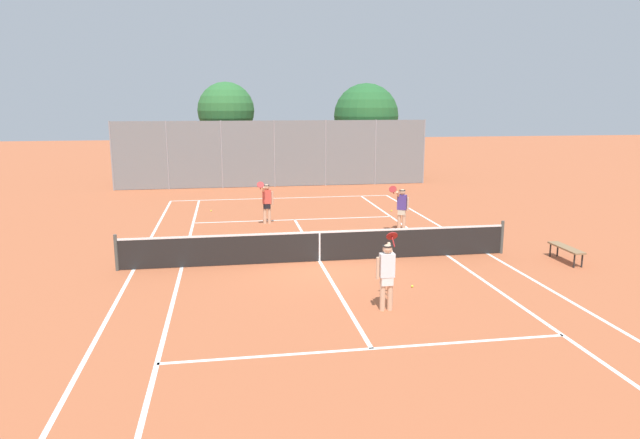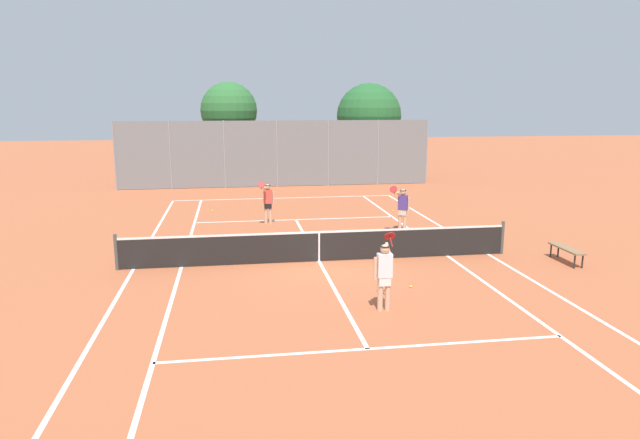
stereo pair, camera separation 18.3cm
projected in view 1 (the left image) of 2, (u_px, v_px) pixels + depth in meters
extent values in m
plane|color=#B25B38|center=(320.00, 261.00, 17.48)|extent=(120.00, 120.00, 0.00)
cube|color=white|center=(282.00, 198.00, 28.98)|extent=(11.00, 0.10, 0.01)
cube|color=white|center=(134.00, 270.00, 16.61)|extent=(0.10, 23.80, 0.01)
cube|color=white|center=(488.00, 254.00, 18.35)|extent=(0.10, 23.80, 0.01)
cube|color=white|center=(182.00, 268.00, 16.82)|extent=(0.10, 23.80, 0.01)
cube|color=white|center=(447.00, 256.00, 18.13)|extent=(0.10, 23.80, 0.01)
cube|color=white|center=(372.00, 349.00, 11.29)|extent=(8.26, 0.10, 0.01)
cube|color=white|center=(295.00, 220.00, 23.66)|extent=(8.26, 0.10, 0.01)
cube|color=white|center=(320.00, 261.00, 17.48)|extent=(0.10, 12.80, 0.01)
cylinder|color=#474C47|center=(116.00, 253.00, 16.43)|extent=(0.10, 0.10, 1.07)
cylinder|color=#474C47|center=(502.00, 237.00, 18.32)|extent=(0.10, 0.10, 1.07)
cube|color=black|center=(320.00, 247.00, 17.38)|extent=(11.90, 0.02, 0.89)
cube|color=white|center=(320.00, 232.00, 17.29)|extent=(11.90, 0.03, 0.06)
cube|color=white|center=(320.00, 247.00, 17.39)|extent=(0.05, 0.03, 0.89)
cylinder|color=#D8A884|center=(383.00, 294.00, 13.29)|extent=(0.13, 0.13, 0.82)
cylinder|color=#D8A884|center=(390.00, 293.00, 13.32)|extent=(0.13, 0.13, 0.82)
cube|color=white|center=(387.00, 280.00, 13.24)|extent=(0.28, 0.18, 0.24)
cube|color=white|center=(387.00, 265.00, 13.17)|extent=(0.34, 0.20, 0.56)
sphere|color=#D8A884|center=(387.00, 249.00, 13.09)|extent=(0.22, 0.22, 0.22)
cylinder|color=black|center=(387.00, 246.00, 13.07)|extent=(0.23, 0.23, 0.02)
cylinder|color=#D8A884|center=(378.00, 268.00, 13.14)|extent=(0.08, 0.08, 0.52)
cylinder|color=#D8A884|center=(391.00, 251.00, 13.26)|extent=(0.08, 0.46, 0.35)
cylinder|color=maroon|center=(393.00, 242.00, 13.50)|extent=(0.03, 0.25, 0.22)
cylinder|color=maroon|center=(392.00, 236.00, 13.60)|extent=(0.28, 0.20, 0.23)
cylinder|color=#D8A884|center=(269.00, 214.00, 22.83)|extent=(0.13, 0.13, 0.82)
cylinder|color=#D8A884|center=(265.00, 214.00, 22.80)|extent=(0.13, 0.13, 0.82)
cube|color=black|center=(267.00, 206.00, 22.75)|extent=(0.28, 0.19, 0.24)
cube|color=#D84C3F|center=(267.00, 197.00, 22.67)|extent=(0.34, 0.21, 0.56)
sphere|color=#D8A884|center=(267.00, 187.00, 22.59)|extent=(0.22, 0.22, 0.22)
cylinder|color=black|center=(267.00, 185.00, 22.58)|extent=(0.23, 0.23, 0.02)
cylinder|color=#D8A884|center=(272.00, 198.00, 22.72)|extent=(0.08, 0.08, 0.52)
cylinder|color=#D8A884|center=(263.00, 190.00, 22.46)|extent=(0.09, 0.46, 0.35)
cylinder|color=maroon|center=(260.00, 187.00, 22.16)|extent=(0.04, 0.25, 0.22)
cylinder|color=maroon|center=(260.00, 185.00, 22.02)|extent=(0.28, 0.20, 0.23)
cylinder|color=#D8A884|center=(404.00, 220.00, 21.53)|extent=(0.13, 0.13, 0.82)
cylinder|color=#D8A884|center=(399.00, 220.00, 21.58)|extent=(0.13, 0.13, 0.82)
cube|color=beige|center=(402.00, 212.00, 21.49)|extent=(0.33, 0.29, 0.24)
cube|color=#4C388C|center=(402.00, 202.00, 21.41)|extent=(0.39, 0.34, 0.56)
sphere|color=#D8A884|center=(402.00, 192.00, 21.34)|extent=(0.22, 0.22, 0.22)
cylinder|color=black|center=(402.00, 190.00, 21.32)|extent=(0.23, 0.23, 0.02)
cylinder|color=#D8A884|center=(408.00, 204.00, 21.36)|extent=(0.08, 0.08, 0.52)
cylinder|color=#D8A884|center=(398.00, 195.00, 21.27)|extent=(0.29, 0.44, 0.35)
cylinder|color=maroon|center=(393.00, 192.00, 21.03)|extent=(0.15, 0.24, 0.22)
cylinder|color=maroon|center=(393.00, 189.00, 20.90)|extent=(0.34, 0.31, 0.23)
sphere|color=#D1DB33|center=(412.00, 286.00, 15.02)|extent=(0.07, 0.07, 0.07)
sphere|color=#D1DB33|center=(211.00, 211.00, 25.42)|extent=(0.07, 0.07, 0.07)
sphere|color=#D1DB33|center=(408.00, 243.00, 19.69)|extent=(0.07, 0.07, 0.07)
sphere|color=#D1DB33|center=(391.00, 211.00, 25.45)|extent=(0.07, 0.07, 0.07)
cube|color=olive|center=(566.00, 248.00, 17.36)|extent=(0.36, 1.50, 0.05)
cylinder|color=#262626|center=(574.00, 261.00, 16.77)|extent=(0.05, 0.05, 0.41)
cylinder|color=#262626|center=(550.00, 250.00, 18.00)|extent=(0.05, 0.05, 0.41)
cylinder|color=#262626|center=(582.00, 261.00, 16.81)|extent=(0.05, 0.05, 0.41)
cylinder|color=#262626|center=(558.00, 250.00, 18.04)|extent=(0.05, 0.05, 0.41)
cylinder|color=gray|center=(111.00, 156.00, 31.11)|extent=(0.08, 0.08, 3.79)
cylinder|color=gray|center=(167.00, 155.00, 31.59)|extent=(0.08, 0.08, 3.79)
cylinder|color=gray|center=(222.00, 155.00, 32.06)|extent=(0.08, 0.08, 3.79)
cylinder|color=gray|center=(274.00, 154.00, 32.53)|extent=(0.08, 0.08, 3.79)
cylinder|color=gray|center=(326.00, 153.00, 33.00)|extent=(0.08, 0.08, 3.79)
cylinder|color=gray|center=(375.00, 152.00, 33.47)|extent=(0.08, 0.08, 3.79)
cylinder|color=gray|center=(424.00, 152.00, 33.95)|extent=(0.08, 0.08, 3.79)
cube|color=slate|center=(274.00, 154.00, 32.53)|extent=(17.84, 0.02, 3.75)
cylinder|color=brown|center=(228.00, 156.00, 34.63)|extent=(0.23, 0.23, 3.12)
sphere|color=#2D6B33|center=(226.00, 110.00, 34.08)|extent=(3.37, 3.37, 3.37)
sphere|color=#2D6B33|center=(218.00, 117.00, 34.46)|extent=(2.10, 2.10, 2.10)
cylinder|color=brown|center=(365.00, 159.00, 35.87)|extent=(0.28, 0.28, 2.55)
sphere|color=#26602D|center=(366.00, 116.00, 35.33)|extent=(3.99, 3.99, 3.99)
sphere|color=#26602D|center=(368.00, 124.00, 35.25)|extent=(2.51, 2.51, 2.51)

